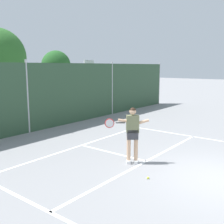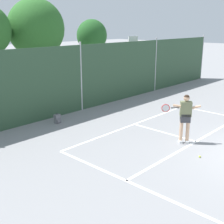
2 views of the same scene
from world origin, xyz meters
TOP-DOWN VIEW (x-y plane):
  - ground_plane at (0.00, 0.00)m, footprint 120.00×120.00m
  - court_markings at (0.00, 0.65)m, footprint 8.30×11.10m
  - chainlink_fence at (0.00, 9.00)m, footprint 26.09×0.09m
  - basketball_hoop at (5.61, 10.25)m, footprint 0.90×0.67m
  - tennis_player at (-0.44, 2.78)m, footprint 1.06×1.06m
  - tennis_ball at (-1.23, 1.69)m, footprint 0.07×0.07m

SIDE VIEW (x-z plane):
  - ground_plane at x=0.00m, z-range 0.00..0.00m
  - court_markings at x=0.00m, z-range 0.00..0.01m
  - tennis_ball at x=-1.23m, z-range 0.00..0.07m
  - tennis_player at x=-0.44m, z-range 0.18..2.04m
  - chainlink_fence at x=0.00m, z-range -0.07..3.40m
  - basketball_hoop at x=5.61m, z-range 0.54..4.09m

